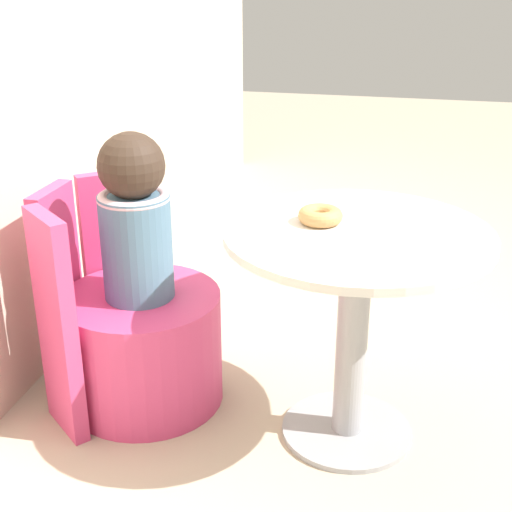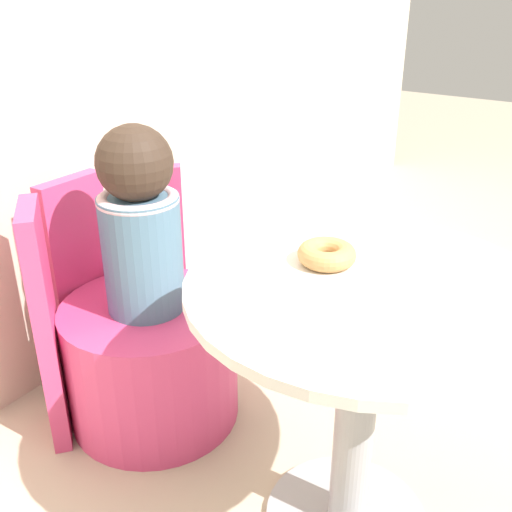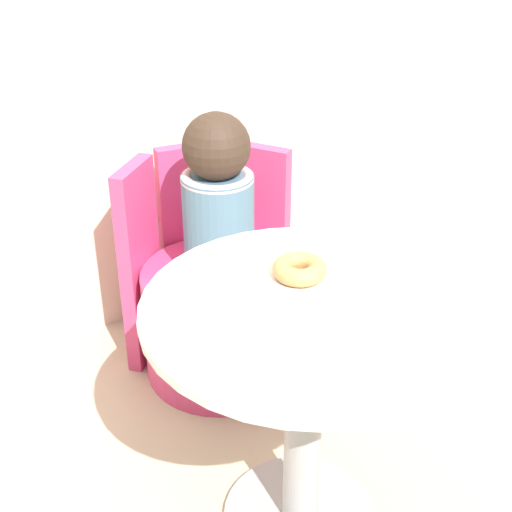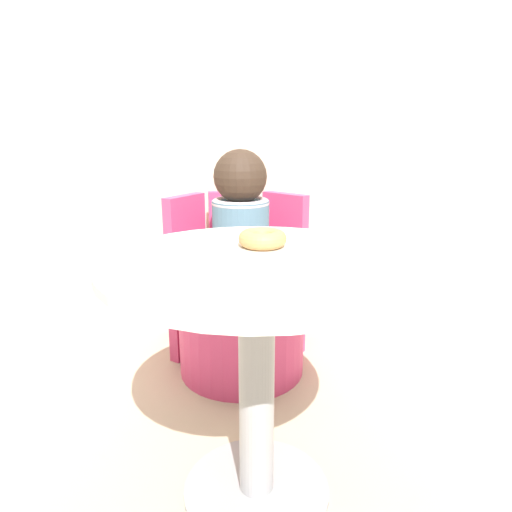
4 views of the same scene
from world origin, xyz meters
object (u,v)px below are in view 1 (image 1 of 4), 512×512
(round_table, at_px, (355,289))
(child_figure, at_px, (135,219))
(donut, at_px, (320,215))
(tub_chair, at_px, (144,347))

(round_table, bearing_deg, child_figure, 86.51)
(child_figure, xyz_separation_m, donut, (-0.01, -0.59, 0.06))
(child_figure, relative_size, donut, 4.13)
(round_table, distance_m, tub_chair, 0.78)
(tub_chair, relative_size, donut, 4.01)
(tub_chair, height_order, donut, donut)
(child_figure, distance_m, donut, 0.60)
(round_table, height_order, child_figure, child_figure)
(tub_chair, bearing_deg, child_figure, -90.00)
(round_table, height_order, donut, donut)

